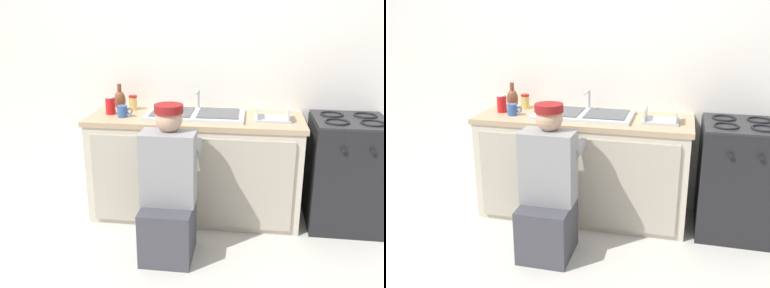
# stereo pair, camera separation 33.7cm
# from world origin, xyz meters

# --- Properties ---
(ground_plane) EXTENTS (12.00, 12.00, 0.00)m
(ground_plane) POSITION_xyz_m (0.00, 0.00, 0.00)
(ground_plane) COLOR beige
(back_wall) EXTENTS (6.00, 0.10, 2.50)m
(back_wall) POSITION_xyz_m (0.00, 0.65, 1.25)
(back_wall) COLOR silver
(back_wall) RESTS_ON ground_plane
(counter_cabinet) EXTENTS (1.73, 0.62, 0.83)m
(counter_cabinet) POSITION_xyz_m (0.00, 0.29, 0.42)
(counter_cabinet) COLOR beige
(counter_cabinet) RESTS_ON ground_plane
(countertop) EXTENTS (1.77, 0.62, 0.04)m
(countertop) POSITION_xyz_m (0.00, 0.30, 0.85)
(countertop) COLOR tan
(countertop) RESTS_ON counter_cabinet
(sink_double_basin) EXTENTS (0.80, 0.44, 0.19)m
(sink_double_basin) POSITION_xyz_m (0.00, 0.30, 0.89)
(sink_double_basin) COLOR silver
(sink_double_basin) RESTS_ON countertop
(stove_range) EXTENTS (0.58, 0.62, 0.91)m
(stove_range) POSITION_xyz_m (1.24, 0.30, 0.45)
(stove_range) COLOR black
(stove_range) RESTS_ON ground_plane
(plumber_person) EXTENTS (0.42, 0.61, 1.10)m
(plumber_person) POSITION_xyz_m (-0.10, -0.37, 0.46)
(plumber_person) COLOR #3F3F47
(plumber_person) RESTS_ON ground_plane
(condiment_jar) EXTENTS (0.07, 0.07, 0.13)m
(condiment_jar) POSITION_xyz_m (-0.57, 0.46, 0.94)
(condiment_jar) COLOR #DBB760
(condiment_jar) RESTS_ON countertop
(dish_rack_tray) EXTENTS (0.28, 0.22, 0.11)m
(dish_rack_tray) POSITION_xyz_m (0.62, 0.27, 0.90)
(dish_rack_tray) COLOR #B2B7BC
(dish_rack_tray) RESTS_ON countertop
(coffee_mug) EXTENTS (0.13, 0.08, 0.09)m
(coffee_mug) POSITION_xyz_m (-0.58, 0.20, 0.92)
(coffee_mug) COLOR #335699
(coffee_mug) RESTS_ON countertop
(soda_cup_red) EXTENTS (0.08, 0.08, 0.15)m
(soda_cup_red) POSITION_xyz_m (-0.71, 0.28, 0.95)
(soda_cup_red) COLOR red
(soda_cup_red) RESTS_ON countertop
(vase_decorative) EXTENTS (0.10, 0.10, 0.23)m
(vase_decorative) POSITION_xyz_m (-0.68, 0.43, 0.96)
(vase_decorative) COLOR brown
(vase_decorative) RESTS_ON countertop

